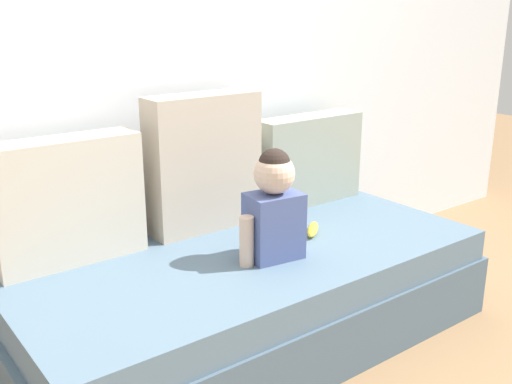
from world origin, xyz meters
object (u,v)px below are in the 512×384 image
couch (253,296)px  banana (312,229)px  throw_pillow_left (68,201)px  throw_pillow_center (204,163)px  toddler (274,206)px  throw_pillow_right (308,159)px

couch → banana: size_ratio=11.67×
throw_pillow_left → banana: bearing=-20.4°
throw_pillow_left → throw_pillow_center: size_ratio=0.95×
throw_pillow_left → toddler: bearing=-34.8°
throw_pillow_right → banana: size_ratio=3.45×
throw_pillow_center → toddler: size_ratio=1.36×
throw_pillow_center → throw_pillow_right: 0.62m
throw_pillow_left → toddler: throw_pillow_left is taller
couch → throw_pillow_left: throw_pillow_left is taller
throw_pillow_left → throw_pillow_right: bearing=0.0°
throw_pillow_right → toddler: size_ratio=1.33×
couch → throw_pillow_center: (0.00, 0.36, 0.50)m
toddler → banana: size_ratio=2.60×
banana → throw_pillow_right: bearing=50.8°
couch → throw_pillow_center: 0.62m
throw_pillow_right → toddler: bearing=-142.3°
couch → throw_pillow_center: bearing=90.0°
couch → toddler: bearing=-71.3°
toddler → banana: (0.30, 0.10, -0.20)m
throw_pillow_right → throw_pillow_center: bearing=180.0°
throw_pillow_left → toddler: size_ratio=1.29×
couch → banana: banana is taller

